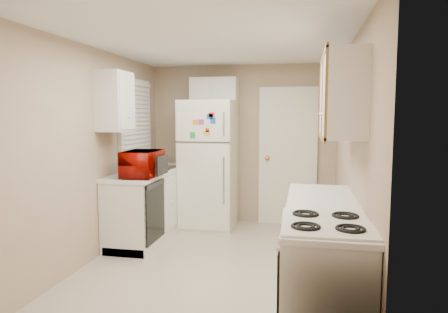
# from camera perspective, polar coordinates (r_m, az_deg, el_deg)

# --- Properties ---
(floor) EXTENTS (3.80, 3.80, 0.00)m
(floor) POSITION_cam_1_polar(r_m,az_deg,el_deg) (4.56, -1.29, -15.19)
(floor) COLOR beige
(floor) RESTS_ON ground
(ceiling) EXTENTS (3.80, 3.80, 0.00)m
(ceiling) POSITION_cam_1_polar(r_m,az_deg,el_deg) (4.32, -1.36, 16.03)
(ceiling) COLOR white
(ceiling) RESTS_ON floor
(wall_left) EXTENTS (3.80, 3.80, 0.00)m
(wall_left) POSITION_cam_1_polar(r_m,az_deg,el_deg) (4.78, -17.92, 0.33)
(wall_left) COLOR tan
(wall_left) RESTS_ON floor
(wall_right) EXTENTS (3.80, 3.80, 0.00)m
(wall_right) POSITION_cam_1_polar(r_m,az_deg,el_deg) (4.20, 17.67, -0.39)
(wall_right) COLOR tan
(wall_right) RESTS_ON floor
(wall_back) EXTENTS (2.80, 2.80, 0.00)m
(wall_back) POSITION_cam_1_polar(r_m,az_deg,el_deg) (6.14, 2.59, 1.78)
(wall_back) COLOR tan
(wall_back) RESTS_ON floor
(wall_front) EXTENTS (2.80, 2.80, 0.00)m
(wall_front) POSITION_cam_1_polar(r_m,az_deg,el_deg) (2.47, -11.08, -4.43)
(wall_front) COLOR tan
(wall_front) RESTS_ON floor
(left_counter) EXTENTS (0.60, 1.80, 0.90)m
(left_counter) POSITION_cam_1_polar(r_m,az_deg,el_deg) (5.57, -10.40, -6.53)
(left_counter) COLOR silver
(left_counter) RESTS_ON floor
(dishwasher) EXTENTS (0.03, 0.58, 0.72)m
(dishwasher) POSITION_cam_1_polar(r_m,az_deg,el_deg) (4.92, -9.85, -7.72)
(dishwasher) COLOR black
(dishwasher) RESTS_ON floor
(sink) EXTENTS (0.54, 0.74, 0.16)m
(sink) POSITION_cam_1_polar(r_m,az_deg,el_deg) (5.64, -9.91, -2.15)
(sink) COLOR gray
(sink) RESTS_ON left_counter
(microwave) EXTENTS (0.58, 0.34, 0.38)m
(microwave) POSITION_cam_1_polar(r_m,az_deg,el_deg) (4.92, -11.53, -1.11)
(microwave) COLOR #8B0600
(microwave) RESTS_ON left_counter
(soap_bottle) EXTENTS (0.09, 0.10, 0.17)m
(soap_bottle) POSITION_cam_1_polar(r_m,az_deg,el_deg) (5.89, -9.42, -0.42)
(soap_bottle) COLOR white
(soap_bottle) RESTS_ON left_counter
(window_blinds) EXTENTS (0.10, 0.98, 1.08)m
(window_blinds) POSITION_cam_1_polar(r_m,az_deg,el_deg) (5.68, -12.50, 5.35)
(window_blinds) COLOR silver
(window_blinds) RESTS_ON wall_left
(upper_cabinet_left) EXTENTS (0.30, 0.45, 0.70)m
(upper_cabinet_left) POSITION_cam_1_polar(r_m,az_deg,el_deg) (4.89, -15.33, 7.57)
(upper_cabinet_left) COLOR silver
(upper_cabinet_left) RESTS_ON wall_left
(refrigerator) EXTENTS (0.76, 0.74, 1.85)m
(refrigerator) POSITION_cam_1_polar(r_m,az_deg,el_deg) (5.85, -2.19, -1.11)
(refrigerator) COLOR silver
(refrigerator) RESTS_ON floor
(cabinet_over_fridge) EXTENTS (0.70, 0.30, 0.40)m
(cabinet_over_fridge) POSITION_cam_1_polar(r_m,az_deg,el_deg) (6.06, -1.39, 9.30)
(cabinet_over_fridge) COLOR silver
(cabinet_over_fridge) RESTS_ON wall_back
(interior_door) EXTENTS (0.86, 0.06, 2.08)m
(interior_door) POSITION_cam_1_polar(r_m,az_deg,el_deg) (6.04, 9.09, -0.07)
(interior_door) COLOR silver
(interior_door) RESTS_ON floor
(right_counter) EXTENTS (0.60, 2.00, 0.90)m
(right_counter) POSITION_cam_1_polar(r_m,az_deg,el_deg) (3.56, 13.76, -13.81)
(right_counter) COLOR silver
(right_counter) RESTS_ON floor
(stove) EXTENTS (0.62, 0.76, 0.91)m
(stove) POSITION_cam_1_polar(r_m,az_deg,el_deg) (3.00, 14.19, -17.55)
(stove) COLOR silver
(stove) RESTS_ON floor
(upper_cabinet_right) EXTENTS (0.30, 1.20, 0.70)m
(upper_cabinet_right) POSITION_cam_1_polar(r_m,az_deg,el_deg) (3.67, 16.46, 8.17)
(upper_cabinet_right) COLOR silver
(upper_cabinet_right) RESTS_ON wall_right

